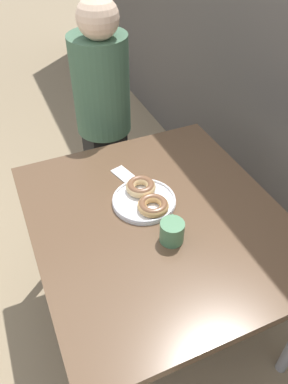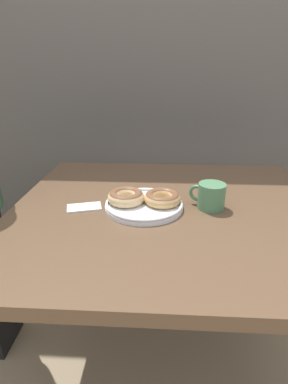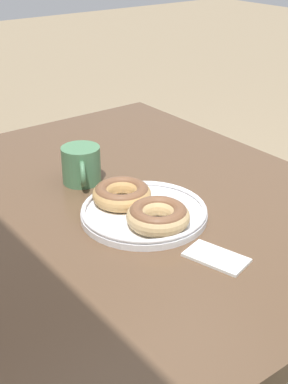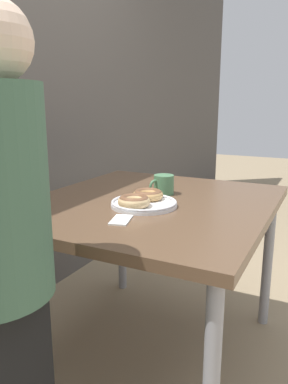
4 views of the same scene
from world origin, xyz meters
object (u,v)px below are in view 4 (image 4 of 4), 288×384
Objects in this scene: dining_table at (150,216)px; napkin at (121,220)px; donut_plate at (142,200)px; coffee_mug at (163,184)px.

napkin is (-0.31, -0.03, 0.07)m from dining_table.
napkin is at bearing -174.17° from dining_table.
napkin is (-0.21, -0.02, -0.02)m from donut_plate.
donut_plate is 2.33× the size of coffee_mug.
napkin is at bearing -174.57° from donut_plate.
dining_table is 0.14m from donut_plate.
dining_table is 0.17m from coffee_mug.
donut_plate is (-0.10, -0.01, 0.10)m from dining_table.
dining_table is 9.21× the size of coffee_mug.
coffee_mug is (0.13, -0.00, 0.12)m from dining_table.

